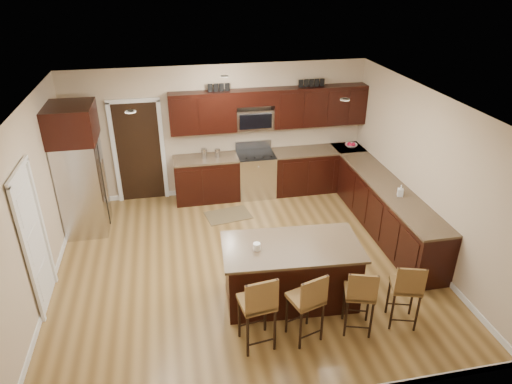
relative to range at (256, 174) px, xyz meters
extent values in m
plane|color=olive|center=(-0.68, -2.45, -0.47)|extent=(6.00, 6.00, 0.00)
plane|color=silver|center=(-0.68, -2.45, 2.23)|extent=(6.00, 6.00, 0.00)
plane|color=#C1AB8B|center=(-0.68, 0.30, 0.88)|extent=(6.00, 0.00, 6.00)
plane|color=#C1AB8B|center=(-3.68, -2.45, 0.88)|extent=(0.00, 5.50, 5.50)
plane|color=#C1AB8B|center=(2.32, -2.45, 0.88)|extent=(0.00, 5.50, 5.50)
cube|color=black|center=(-1.03, 0.00, -0.03)|extent=(1.30, 0.60, 0.88)
cube|color=black|center=(1.35, 0.00, -0.03)|extent=(1.94, 0.60, 0.88)
cube|color=black|center=(2.02, -1.98, -0.03)|extent=(0.60, 3.35, 0.88)
cube|color=brown|center=(-1.03, 0.00, 0.43)|extent=(1.30, 0.63, 0.04)
cube|color=brown|center=(1.35, 0.00, 0.43)|extent=(1.94, 0.63, 0.04)
cube|color=brown|center=(2.02, -1.98, 0.43)|extent=(0.63, 3.35, 0.04)
cube|color=black|center=(-1.03, 0.13, 1.35)|extent=(1.30, 0.33, 0.80)
cube|color=black|center=(1.35, 0.13, 1.35)|extent=(1.94, 0.33, 0.80)
cube|color=black|center=(0.00, 0.13, 1.60)|extent=(0.76, 0.33, 0.30)
cube|color=silver|center=(0.00, 0.00, -0.02)|extent=(0.76, 0.64, 0.90)
cube|color=black|center=(0.00, 0.00, 0.44)|extent=(0.76, 0.60, 0.03)
cube|color=black|center=(0.00, -0.30, -0.02)|extent=(0.65, 0.01, 0.45)
cube|color=silver|center=(0.00, 0.27, 0.55)|extent=(0.76, 0.05, 0.18)
cube|color=silver|center=(0.00, 0.15, 1.15)|extent=(0.76, 0.31, 0.40)
cube|color=black|center=(-2.33, 0.28, 0.56)|extent=(0.85, 0.03, 2.06)
cube|color=white|center=(-3.66, -2.75, 0.55)|extent=(0.03, 0.80, 2.04)
cube|color=black|center=(-0.16, -3.40, -0.03)|extent=(1.90, 1.05, 0.88)
cube|color=brown|center=(-0.16, -3.40, 0.43)|extent=(2.01, 1.15, 0.04)
cube|color=black|center=(-0.16, -3.40, -0.43)|extent=(1.81, 0.96, 0.09)
cube|color=brown|center=(-0.82, -4.18, 0.20)|extent=(0.47, 0.47, 0.06)
cube|color=brown|center=(-0.80, -4.37, 0.42)|extent=(0.42, 0.09, 0.45)
cylinder|color=black|center=(-1.00, -4.36, -0.15)|extent=(0.04, 0.04, 0.65)
cylinder|color=black|center=(-0.64, -4.36, -0.15)|extent=(0.04, 0.04, 0.65)
cylinder|color=black|center=(-1.00, -4.00, -0.15)|extent=(0.04, 0.04, 0.65)
cylinder|color=black|center=(-0.64, -4.00, -0.15)|extent=(0.04, 0.04, 0.65)
cube|color=brown|center=(-0.19, -4.18, 0.16)|extent=(0.49, 0.49, 0.06)
cube|color=brown|center=(-0.14, -4.35, 0.36)|extent=(0.38, 0.15, 0.42)
cylinder|color=black|center=(-0.36, -4.35, -0.17)|extent=(0.03, 0.03, 0.60)
cylinder|color=black|center=(-0.02, -4.35, -0.17)|extent=(0.03, 0.03, 0.60)
cylinder|color=black|center=(-0.36, -4.01, -0.17)|extent=(0.03, 0.03, 0.60)
cylinder|color=black|center=(-0.02, -4.01, -0.17)|extent=(0.03, 0.03, 0.60)
cube|color=brown|center=(0.55, -4.18, 0.14)|extent=(0.47, 0.47, 0.05)
cube|color=brown|center=(0.50, -4.34, 0.34)|extent=(0.37, 0.14, 0.41)
cylinder|color=black|center=(0.39, -4.34, -0.18)|extent=(0.03, 0.03, 0.59)
cylinder|color=black|center=(0.71, -4.34, -0.18)|extent=(0.03, 0.03, 0.59)
cylinder|color=black|center=(0.39, -4.02, -0.18)|extent=(0.03, 0.03, 0.59)
cylinder|color=black|center=(0.71, -4.02, -0.18)|extent=(0.03, 0.03, 0.59)
cube|color=silver|center=(-3.30, -0.75, 0.39)|extent=(0.72, 0.87, 1.73)
cube|color=black|center=(-2.94, -0.75, 0.39)|extent=(0.01, 0.02, 1.64)
cylinder|color=silver|center=(-2.91, -0.83, 0.48)|extent=(0.02, 0.02, 0.77)
cylinder|color=silver|center=(-2.91, -0.67, 0.48)|extent=(0.02, 0.02, 0.77)
cube|color=black|center=(-3.30, -0.75, 1.57)|extent=(0.78, 0.93, 0.62)
cube|color=brown|center=(-0.71, -0.80, -0.47)|extent=(0.94, 0.71, 0.01)
imported|color=silver|center=(2.07, 0.00, 0.48)|extent=(0.33, 0.33, 0.06)
imported|color=#B2B2B2|center=(2.02, -2.31, 0.55)|extent=(0.12, 0.12, 0.20)
cylinder|color=silver|center=(-1.05, 0.00, 0.55)|extent=(0.12, 0.12, 0.20)
cylinder|color=silver|center=(-0.79, 0.00, 0.54)|extent=(0.11, 0.11, 0.17)
cylinder|color=white|center=(-0.66, -3.40, 0.50)|extent=(0.10, 0.10, 0.10)
cube|color=brown|center=(1.20, -4.18, 0.14)|extent=(0.47, 0.47, 0.05)
cube|color=brown|center=(1.15, -4.34, 0.34)|extent=(0.37, 0.14, 0.41)
cylinder|color=black|center=(1.04, -4.34, -0.18)|extent=(0.03, 0.03, 0.59)
cylinder|color=black|center=(1.36, -4.34, -0.18)|extent=(0.03, 0.03, 0.59)
cylinder|color=black|center=(1.04, -4.02, -0.18)|extent=(0.03, 0.03, 0.59)
cylinder|color=black|center=(1.36, -4.02, -0.18)|extent=(0.03, 0.03, 0.59)
camera|label=1|loc=(-1.70, -8.52, 3.99)|focal=32.00mm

